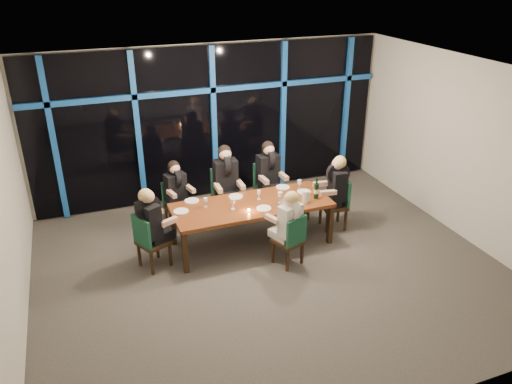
% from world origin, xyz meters
% --- Properties ---
extents(room, '(7.04, 7.00, 3.02)m').
position_xyz_m(room, '(0.00, 0.00, 2.02)').
color(room, '#504C47').
rests_on(room, ground).
extents(window_wall, '(6.86, 0.43, 2.94)m').
position_xyz_m(window_wall, '(0.01, 2.93, 1.55)').
color(window_wall, black).
rests_on(window_wall, ground).
extents(dining_table, '(2.60, 1.00, 0.75)m').
position_xyz_m(dining_table, '(0.00, 0.80, 0.68)').
color(dining_table, brown).
rests_on(dining_table, ground).
extents(chair_far_left, '(0.49, 0.49, 0.86)m').
position_xyz_m(chair_far_left, '(-1.05, 1.85, 0.48)').
color(chair_far_left, black).
rests_on(chair_far_left, ground).
extents(chair_far_mid, '(0.47, 0.47, 1.00)m').
position_xyz_m(chair_far_mid, '(-0.15, 1.78, 0.56)').
color(chair_far_mid, black).
rests_on(chair_far_mid, ground).
extents(chair_far_right, '(0.47, 0.47, 0.96)m').
position_xyz_m(chair_far_right, '(0.69, 1.85, 0.54)').
color(chair_far_right, black).
rests_on(chair_far_right, ground).
extents(chair_end_left, '(0.57, 0.57, 0.92)m').
position_xyz_m(chair_end_left, '(-1.73, 0.66, 0.51)').
color(chair_end_left, black).
rests_on(chair_end_left, ground).
extents(chair_end_right, '(0.49, 0.49, 0.93)m').
position_xyz_m(chair_end_right, '(1.63, 0.81, 0.52)').
color(chair_end_right, black).
rests_on(chair_end_right, ground).
extents(chair_near_mid, '(0.52, 0.52, 0.87)m').
position_xyz_m(chair_near_mid, '(0.34, -0.04, 0.48)').
color(chair_near_mid, black).
rests_on(chair_near_mid, ground).
extents(diner_far_left, '(0.49, 0.58, 0.84)m').
position_xyz_m(diner_far_left, '(-1.03, 1.78, 0.83)').
color(diner_far_left, black).
rests_on(diner_far_left, ground).
extents(diner_far_mid, '(0.50, 0.62, 0.97)m').
position_xyz_m(diner_far_mid, '(-0.15, 1.70, 0.95)').
color(diner_far_mid, black).
rests_on(diner_far_mid, ground).
extents(diner_far_right, '(0.49, 0.61, 0.93)m').
position_xyz_m(diner_far_right, '(0.69, 1.76, 0.92)').
color(diner_far_right, black).
rests_on(diner_far_right, ground).
extents(diner_end_left, '(0.63, 0.58, 0.90)m').
position_xyz_m(diner_end_left, '(-1.66, 0.70, 0.88)').
color(diner_end_left, black).
rests_on(diner_end_left, ground).
extents(diner_end_right, '(0.61, 0.49, 0.90)m').
position_xyz_m(diner_end_right, '(1.55, 0.82, 0.89)').
color(diner_end_right, black).
rests_on(diner_end_right, ground).
extents(diner_near_mid, '(0.53, 0.59, 0.84)m').
position_xyz_m(diner_near_mid, '(0.32, 0.03, 0.83)').
color(diner_near_mid, silver).
rests_on(diner_near_mid, ground).
extents(plate_far_left, '(0.24, 0.24, 0.01)m').
position_xyz_m(plate_far_left, '(-0.89, 1.24, 0.76)').
color(plate_far_left, white).
rests_on(plate_far_left, dining_table).
extents(plate_far_mid, '(0.24, 0.24, 0.01)m').
position_xyz_m(plate_far_mid, '(-0.16, 1.14, 0.76)').
color(plate_far_mid, white).
rests_on(plate_far_mid, dining_table).
extents(plate_far_right, '(0.24, 0.24, 0.01)m').
position_xyz_m(plate_far_right, '(0.73, 1.20, 0.76)').
color(plate_far_right, white).
rests_on(plate_far_right, dining_table).
extents(plate_end_left, '(0.24, 0.24, 0.01)m').
position_xyz_m(plate_end_left, '(-1.14, 0.93, 0.76)').
color(plate_end_left, white).
rests_on(plate_end_left, dining_table).
extents(plate_end_right, '(0.24, 0.24, 0.01)m').
position_xyz_m(plate_end_right, '(1.00, 0.90, 0.76)').
color(plate_end_right, white).
rests_on(plate_end_right, dining_table).
extents(plate_near_mid, '(0.24, 0.24, 0.01)m').
position_xyz_m(plate_near_mid, '(0.12, 0.56, 0.76)').
color(plate_near_mid, white).
rests_on(plate_near_mid, dining_table).
extents(wine_bottle, '(0.08, 0.08, 0.36)m').
position_xyz_m(wine_bottle, '(1.08, 0.61, 0.89)').
color(wine_bottle, black).
rests_on(wine_bottle, dining_table).
extents(water_pitcher, '(0.13, 0.11, 0.21)m').
position_xyz_m(water_pitcher, '(0.84, 0.54, 0.85)').
color(water_pitcher, silver).
rests_on(water_pitcher, dining_table).
extents(tea_light, '(0.05, 0.05, 0.03)m').
position_xyz_m(tea_light, '(-0.13, 0.57, 0.76)').
color(tea_light, '#F7964A').
rests_on(tea_light, dining_table).
extents(wine_glass_a, '(0.07, 0.07, 0.18)m').
position_xyz_m(wine_glass_a, '(-0.35, 0.73, 0.88)').
color(wine_glass_a, silver).
rests_on(wine_glass_a, dining_table).
extents(wine_glass_b, '(0.06, 0.06, 0.16)m').
position_xyz_m(wine_glass_b, '(0.17, 0.92, 0.87)').
color(wine_glass_b, silver).
rests_on(wine_glass_b, dining_table).
extents(wine_glass_c, '(0.07, 0.07, 0.19)m').
position_xyz_m(wine_glass_c, '(0.45, 0.67, 0.89)').
color(wine_glass_c, silver).
rests_on(wine_glass_c, dining_table).
extents(wine_glass_d, '(0.06, 0.06, 0.16)m').
position_xyz_m(wine_glass_d, '(-0.73, 0.96, 0.87)').
color(wine_glass_d, silver).
rests_on(wine_glass_d, dining_table).
extents(wine_glass_e, '(0.07, 0.07, 0.18)m').
position_xyz_m(wine_glass_e, '(0.97, 1.03, 0.88)').
color(wine_glass_e, silver).
rests_on(wine_glass_e, dining_table).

